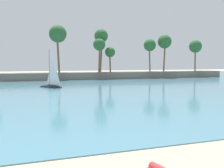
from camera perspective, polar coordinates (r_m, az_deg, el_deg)
sea at (r=58.82m, az=-16.00°, el=0.32°), size 220.00×94.12×0.06m
palm_headland at (r=65.60m, az=-16.91°, el=4.17°), size 103.46×6.13×13.39m
sailboat_mid_bay at (r=46.04m, az=-12.73°, el=0.05°), size 4.16×4.37×6.73m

